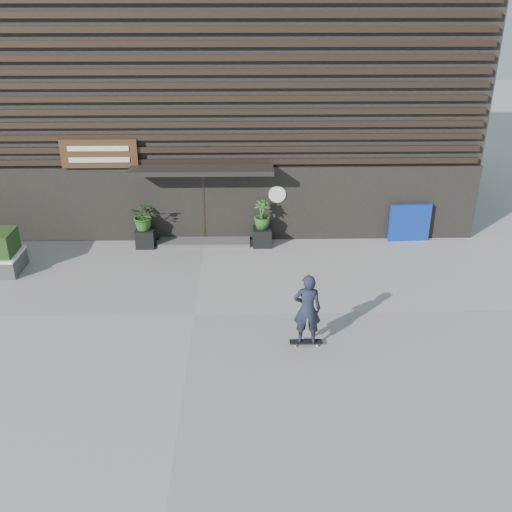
{
  "coord_description": "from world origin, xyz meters",
  "views": [
    {
      "loc": [
        1.34,
        -13.27,
        7.86
      ],
      "look_at": [
        1.64,
        1.21,
        1.1
      ],
      "focal_mm": 41.24,
      "sensor_mm": 36.0,
      "label": 1
    }
  ],
  "objects_px": {
    "planter_pot_left": "(146,238)",
    "blue_tarp": "(410,223)",
    "planter_pot_right": "(262,237)",
    "skateboarder": "(307,309)"
  },
  "relations": [
    {
      "from": "planter_pot_right",
      "to": "blue_tarp",
      "type": "height_order",
      "value": "blue_tarp"
    },
    {
      "from": "planter_pot_left",
      "to": "planter_pot_right",
      "type": "relative_size",
      "value": 1.0
    },
    {
      "from": "planter_pot_right",
      "to": "blue_tarp",
      "type": "relative_size",
      "value": 0.44
    },
    {
      "from": "blue_tarp",
      "to": "skateboarder",
      "type": "distance_m",
      "value": 7.37
    },
    {
      "from": "planter_pot_right",
      "to": "blue_tarp",
      "type": "xyz_separation_m",
      "value": [
        4.9,
        0.3,
        0.34
      ]
    },
    {
      "from": "planter_pot_left",
      "to": "blue_tarp",
      "type": "bearing_deg",
      "value": 1.98
    },
    {
      "from": "planter_pot_left",
      "to": "blue_tarp",
      "type": "distance_m",
      "value": 8.71
    },
    {
      "from": "planter_pot_left",
      "to": "skateboarder",
      "type": "relative_size",
      "value": 0.32
    },
    {
      "from": "planter_pot_right",
      "to": "skateboarder",
      "type": "relative_size",
      "value": 0.32
    },
    {
      "from": "planter_pot_right",
      "to": "blue_tarp",
      "type": "bearing_deg",
      "value": 3.51
    }
  ]
}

